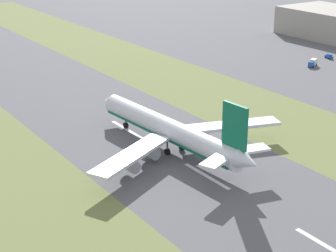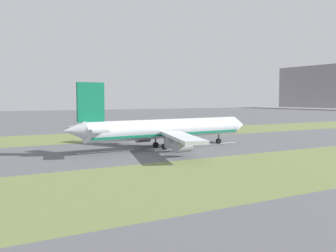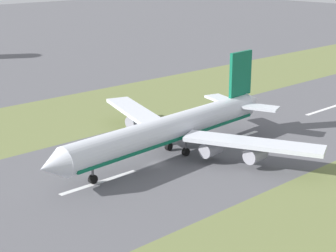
# 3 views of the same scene
# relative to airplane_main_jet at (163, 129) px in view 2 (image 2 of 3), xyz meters

# --- Properties ---
(ground_plane) EXTENTS (800.00, 800.00, 0.00)m
(ground_plane) POSITION_rel_airplane_main_jet_xyz_m (-1.88, 6.76, -6.02)
(ground_plane) COLOR #56565B
(grass_median_west) EXTENTS (40.00, 600.00, 0.01)m
(grass_median_west) POSITION_rel_airplane_main_jet_xyz_m (-46.88, 6.76, -6.02)
(grass_median_west) COLOR olive
(grass_median_west) RESTS_ON ground
(grass_median_east) EXTENTS (40.00, 600.00, 0.01)m
(grass_median_east) POSITION_rel_airplane_main_jet_xyz_m (43.12, 6.76, -6.02)
(grass_median_east) COLOR olive
(grass_median_east) RESTS_ON ground
(centreline_dash_mid) EXTENTS (1.20, 18.00, 0.01)m
(centreline_dash_mid) POSITION_rel_airplane_main_jet_xyz_m (-1.88, -18.10, -6.01)
(centreline_dash_mid) COLOR silver
(centreline_dash_mid) RESTS_ON ground
(centreline_dash_far) EXTENTS (1.20, 18.00, 0.01)m
(centreline_dash_far) POSITION_rel_airplane_main_jet_xyz_m (-1.88, 21.90, -6.01)
(centreline_dash_far) COLOR silver
(centreline_dash_far) RESTS_ON ground
(airplane_main_jet) EXTENTS (63.99, 67.22, 20.20)m
(airplane_main_jet) POSITION_rel_airplane_main_jet_xyz_m (0.00, 0.00, 0.00)
(airplane_main_jet) COLOR silver
(airplane_main_jet) RESTS_ON ground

